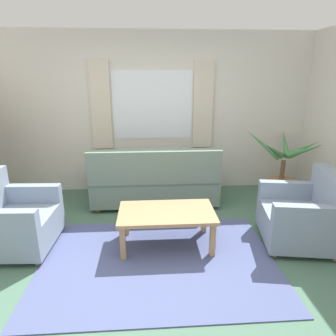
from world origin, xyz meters
name	(u,v)px	position (x,y,z in m)	size (l,w,h in m)	color
ground_plane	(158,262)	(0.00, 0.00, 0.00)	(6.24, 6.24, 0.00)	#476B56
wall_back	(153,114)	(0.00, 2.26, 1.30)	(5.32, 0.12, 2.60)	silver
window_with_curtains	(152,105)	(0.00, 2.18, 1.45)	(1.98, 0.07, 1.40)	white
area_rug	(158,261)	(0.00, 0.00, 0.01)	(2.52, 1.78, 0.01)	#4C5684
couch	(155,181)	(0.01, 1.53, 0.37)	(1.90, 0.82, 0.92)	slate
armchair_left	(11,220)	(-1.66, 0.40, 0.35)	(0.86, 0.88, 0.88)	gray
armchair_right	(304,215)	(1.73, 0.28, 0.35)	(0.94, 0.96, 0.88)	gray
coffee_table	(167,216)	(0.11, 0.33, 0.38)	(1.10, 0.64, 0.44)	#A87F56
potted_plant	(282,174)	(2.07, 1.67, 0.40)	(1.14, 1.21, 1.11)	#9E6B4C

